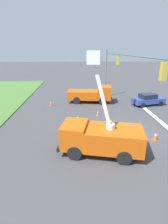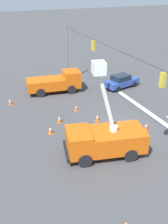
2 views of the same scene
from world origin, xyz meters
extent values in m
plane|color=#424244|center=(0.00, 0.00, 0.00)|extent=(200.00, 200.00, 0.00)
cube|color=silver|center=(0.00, -4.20, 0.00)|extent=(17.60, 0.50, 0.01)
cylinder|color=slate|center=(13.00, 0.00, 3.60)|extent=(0.20, 0.20, 7.20)
cylinder|color=black|center=(0.00, 0.00, 6.60)|extent=(26.00, 0.03, 0.03)
cylinder|color=black|center=(-4.81, 0.00, 6.55)|extent=(0.02, 0.02, 0.10)
cube|color=gold|center=(-4.81, 0.00, 6.02)|extent=(0.32, 0.28, 0.96)
cylinder|color=yellow|center=(-4.81, -0.16, 6.34)|extent=(0.16, 0.05, 0.16)
cylinder|color=black|center=(-4.81, -0.16, 6.02)|extent=(0.16, 0.05, 0.16)
cylinder|color=black|center=(-4.81, -0.16, 5.70)|extent=(0.16, 0.05, 0.16)
cylinder|color=black|center=(5.47, 0.00, 6.55)|extent=(0.02, 0.02, 0.10)
cube|color=gold|center=(5.47, 0.00, 6.02)|extent=(0.32, 0.28, 0.96)
cylinder|color=black|center=(5.47, -0.16, 6.34)|extent=(0.16, 0.05, 0.16)
cylinder|color=yellow|center=(5.47, -0.16, 6.02)|extent=(0.16, 0.05, 0.16)
cylinder|color=black|center=(5.47, -0.16, 5.70)|extent=(0.16, 0.05, 0.16)
cube|color=#D6560F|center=(-3.15, 2.01, 1.23)|extent=(3.24, 4.36, 1.47)
cube|color=#D6560F|center=(-2.57, 4.75, 1.34)|extent=(2.68, 2.14, 1.67)
cube|color=#1E2838|center=(-2.44, 5.33, 1.63)|extent=(2.09, 0.54, 0.75)
cube|color=black|center=(-2.38, 5.66, 0.65)|extent=(2.46, 0.67, 0.30)
cylinder|color=black|center=(-3.73, 4.77, 0.50)|extent=(0.48, 1.04, 1.00)
cylinder|color=black|center=(-1.50, 4.30, 0.50)|extent=(0.48, 1.04, 1.00)
cylinder|color=black|center=(-4.41, 1.56, 0.50)|extent=(0.48, 1.04, 1.00)
cylinder|color=black|center=(-2.18, 1.08, 0.50)|extent=(0.48, 1.04, 1.00)
cylinder|color=silver|center=(-3.09, 2.28, 2.15)|extent=(0.60, 0.60, 0.36)
cube|color=white|center=(-2.97, 2.87, 4.19)|extent=(0.53, 1.46, 4.50)
cube|color=white|center=(-2.84, 3.47, 6.66)|extent=(1.05, 0.97, 0.80)
cube|color=#D6560F|center=(10.19, 3.63, 1.08)|extent=(2.75, 4.44, 1.15)
cube|color=#D6560F|center=(9.83, 0.65, 1.42)|extent=(2.37, 2.05, 1.83)
cube|color=#1E2838|center=(9.75, 0.03, 1.74)|extent=(1.92, 0.33, 0.82)
cube|color=black|center=(9.71, -0.32, 0.65)|extent=(2.26, 0.43, 0.30)
cylinder|color=black|center=(10.89, 0.76, 0.50)|extent=(0.40, 1.03, 1.00)
cylinder|color=black|center=(8.83, 1.02, 0.50)|extent=(0.40, 1.03, 1.00)
cylinder|color=black|center=(11.32, 4.25, 0.50)|extent=(0.40, 1.03, 1.00)
cylinder|color=black|center=(9.25, 4.50, 0.50)|extent=(0.40, 1.03, 1.00)
cube|color=#2D4799|center=(8.36, -5.15, 0.64)|extent=(2.73, 4.60, 0.64)
cube|color=#192333|center=(8.32, -5.01, 1.26)|extent=(1.94, 2.36, 0.60)
cylinder|color=black|center=(9.51, -6.24, 0.32)|extent=(0.35, 0.67, 0.64)
cylinder|color=black|center=(7.84, -6.65, 0.32)|extent=(0.35, 0.67, 0.64)
cylinder|color=black|center=(8.88, -3.66, 0.32)|extent=(0.35, 0.67, 0.64)
cylinder|color=black|center=(7.21, -4.07, 0.32)|extent=(0.35, 0.67, 0.64)
cube|color=orange|center=(1.39, 5.73, 0.01)|extent=(0.36, 0.36, 0.03)
cone|color=orange|center=(1.39, 5.73, 0.40)|extent=(0.29, 0.29, 0.73)
cylinder|color=white|center=(1.39, 5.73, 0.43)|extent=(0.18, 0.18, 0.13)
cube|color=orange|center=(2.91, 4.44, 0.01)|extent=(0.36, 0.36, 0.03)
cone|color=orange|center=(2.91, 4.44, 0.41)|extent=(0.30, 0.30, 0.75)
cylinder|color=white|center=(2.91, 4.44, 0.44)|extent=(0.19, 0.19, 0.14)
cube|color=orange|center=(4.62, 2.14, 0.01)|extent=(0.36, 0.36, 0.03)
cone|color=orange|center=(4.62, 2.14, 0.33)|extent=(0.24, 0.24, 0.61)
cylinder|color=white|center=(4.62, 2.14, 0.36)|extent=(0.15, 0.15, 0.11)
cube|color=orange|center=(-1.32, -1.92, 0.01)|extent=(0.36, 0.36, 0.03)
cone|color=orange|center=(-1.32, -1.92, 0.42)|extent=(0.31, 0.31, 0.77)
cylinder|color=white|center=(-1.32, -1.92, 0.45)|extent=(0.19, 0.19, 0.14)
cube|color=orange|center=(1.85, 1.16, 0.01)|extent=(0.36, 0.36, 0.03)
cone|color=orange|center=(1.85, 1.16, 0.38)|extent=(0.28, 0.28, 0.71)
cylinder|color=white|center=(1.85, 1.16, 0.42)|extent=(0.18, 0.18, 0.13)
cube|color=orange|center=(8.55, 7.93, 0.01)|extent=(0.36, 0.36, 0.03)
cone|color=orange|center=(8.55, 7.93, 0.40)|extent=(0.30, 0.30, 0.74)
cylinder|color=white|center=(8.55, 7.93, 0.44)|extent=(0.18, 0.18, 0.13)
camera|label=1|loc=(-13.93, 4.62, 7.10)|focal=28.00mm
camera|label=2|loc=(-17.03, 10.50, 11.57)|focal=42.00mm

